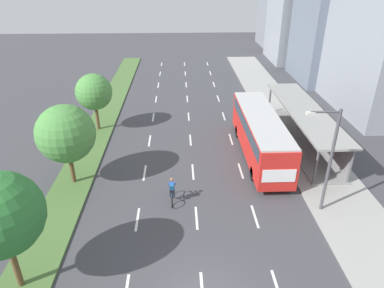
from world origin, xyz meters
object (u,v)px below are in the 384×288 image
(cyclist, at_px, (172,191))
(median_tree_nearest, at_px, (0,215))
(streetlight, at_px, (328,155))
(median_tree_second, at_px, (66,134))
(bus_shelter, at_px, (306,122))
(median_tree_third, at_px, (94,92))
(bus, at_px, (260,132))

(cyclist, distance_m, median_tree_nearest, 9.97)
(streetlight, bearing_deg, median_tree_second, 166.76)
(bus_shelter, xyz_separation_m, streetlight, (-2.11, -9.15, 2.02))
(median_tree_second, relative_size, median_tree_third, 1.09)
(bus, relative_size, cyclist, 6.20)
(bus_shelter, xyz_separation_m, median_tree_nearest, (-17.95, -14.17, 2.31))
(bus_shelter, distance_m, streetlight, 9.61)
(cyclist, xyz_separation_m, median_tree_second, (-6.77, 2.42, 2.96))
(bus_shelter, height_order, median_tree_nearest, median_tree_nearest)
(median_tree_second, bearing_deg, cyclist, -19.65)
(median_tree_third, bearing_deg, bus, -21.48)
(bus, relative_size, median_tree_nearest, 1.91)
(bus_shelter, bearing_deg, cyclist, -144.31)
(cyclist, bearing_deg, bus, 40.84)
(bus, distance_m, cyclist, 8.95)
(bus_shelter, relative_size, cyclist, 7.59)
(median_tree_second, bearing_deg, bus, 14.07)
(bus_shelter, bearing_deg, median_tree_nearest, -141.70)
(bus, xyz_separation_m, cyclist, (-6.70, -5.79, -1.28))
(cyclist, relative_size, median_tree_second, 0.33)
(bus_shelter, distance_m, median_tree_second, 18.67)
(bus_shelter, xyz_separation_m, bus, (-4.28, -2.10, 0.20))
(median_tree_second, bearing_deg, median_tree_nearest, -91.29)
(bus_shelter, relative_size, median_tree_second, 2.49)
(streetlight, bearing_deg, median_tree_nearest, -162.41)
(bus, distance_m, median_tree_third, 14.62)
(bus, bearing_deg, median_tree_nearest, -138.54)
(median_tree_third, xyz_separation_m, streetlight, (15.70, -12.38, 0.28))
(median_tree_nearest, xyz_separation_m, median_tree_second, (0.20, 8.70, -0.42))
(bus_shelter, xyz_separation_m, median_tree_second, (-17.75, -5.47, 1.89))
(streetlight, bearing_deg, bus_shelter, 77.00)
(streetlight, bearing_deg, bus, 107.08)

